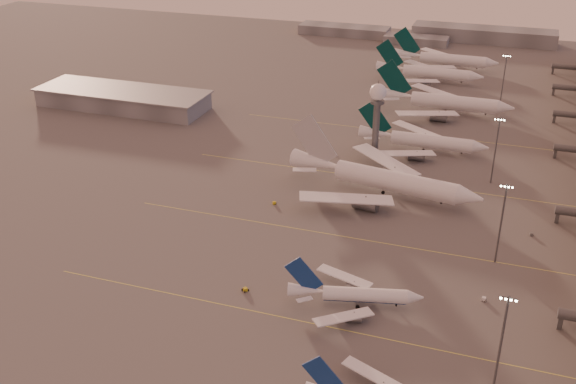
% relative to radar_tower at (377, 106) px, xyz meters
% --- Properties ---
extents(ground, '(700.00, 700.00, 0.00)m').
position_rel_radar_tower_xyz_m(ground, '(-5.00, -120.00, -20.95)').
color(ground, '#5B5959').
rests_on(ground, ground).
extents(taxiway_markings, '(180.00, 185.25, 0.02)m').
position_rel_radar_tower_xyz_m(taxiway_markings, '(25.00, -64.00, -20.94)').
color(taxiway_markings, '#EDE753').
rests_on(taxiway_markings, ground).
extents(hangar, '(82.00, 27.00, 8.50)m').
position_rel_radar_tower_xyz_m(hangar, '(-125.00, 20.00, -16.63)').
color(hangar, slate).
rests_on(hangar, ground).
extents(radar_tower, '(6.40, 6.40, 31.10)m').
position_rel_radar_tower_xyz_m(radar_tower, '(0.00, 0.00, 0.00)').
color(radar_tower, '#53555A').
rests_on(radar_tower, ground).
extents(mast_a, '(3.60, 0.56, 25.00)m').
position_rel_radar_tower_xyz_m(mast_a, '(53.00, -120.00, -7.21)').
color(mast_a, '#53555A').
rests_on(mast_a, ground).
extents(mast_b, '(3.60, 0.56, 25.00)m').
position_rel_radar_tower_xyz_m(mast_b, '(50.00, -65.00, -7.21)').
color(mast_b, '#53555A').
rests_on(mast_b, ground).
extents(mast_c, '(3.60, 0.56, 25.00)m').
position_rel_radar_tower_xyz_m(mast_c, '(45.00, -10.00, -7.21)').
color(mast_c, '#53555A').
rests_on(mast_c, ground).
extents(mast_d, '(3.60, 0.56, 25.00)m').
position_rel_radar_tower_xyz_m(mast_d, '(43.00, 80.00, -7.21)').
color(mast_d, '#53555A').
rests_on(mast_d, ground).
extents(distant_horizon, '(165.00, 37.50, 9.00)m').
position_rel_radar_tower_xyz_m(distant_horizon, '(-2.38, 205.14, -17.06)').
color(distant_horizon, slate).
rests_on(distant_horizon, ground).
extents(narrowbody_mid, '(35.34, 27.86, 14.05)m').
position_rel_radar_tower_xyz_m(narrowbody_mid, '(16.80, -99.15, -18.11)').
color(narrowbody_mid, white).
rests_on(narrowbody_mid, ground).
extents(widebody_white, '(70.03, 55.69, 24.78)m').
position_rel_radar_tower_xyz_m(widebody_white, '(10.02, -32.08, -16.65)').
color(widebody_white, white).
rests_on(widebody_white, ground).
extents(greentail_a, '(52.30, 42.27, 19.01)m').
position_rel_radar_tower_xyz_m(greentail_a, '(16.89, 11.81, -17.59)').
color(greentail_a, white).
rests_on(greentail_a, ground).
extents(greentail_b, '(63.14, 51.02, 22.94)m').
position_rel_radar_tower_xyz_m(greentail_b, '(19.07, 61.17, -16.90)').
color(greentail_b, white).
rests_on(greentail_b, ground).
extents(greentail_c, '(57.17, 46.16, 20.76)m').
position_rel_radar_tower_xyz_m(greentail_c, '(5.09, 108.94, -17.28)').
color(greentail_c, white).
rests_on(greentail_c, ground).
extents(greentail_d, '(59.07, 47.72, 21.46)m').
position_rel_radar_tower_xyz_m(greentail_d, '(9.86, 138.23, -17.16)').
color(greentail_d, white).
rests_on(greentail_d, ground).
extents(gsv_tug_mid, '(3.96, 3.52, 0.97)m').
position_rel_radar_tower_xyz_m(gsv_tug_mid, '(-12.60, -102.40, -20.45)').
color(gsv_tug_mid, gold).
rests_on(gsv_tug_mid, ground).
extents(gsv_truck_b, '(5.59, 2.42, 2.19)m').
position_rel_radar_tower_xyz_m(gsv_truck_b, '(48.88, -86.00, -19.83)').
color(gsv_truck_b, white).
rests_on(gsv_truck_b, ground).
extents(gsv_truck_c, '(4.61, 5.02, 2.03)m').
position_rel_radar_tower_xyz_m(gsv_truck_c, '(-22.69, -51.22, -19.91)').
color(gsv_truck_c, gold).
rests_on(gsv_truck_c, ground).
extents(gsv_catering_b, '(5.04, 2.95, 3.88)m').
position_rel_radar_tower_xyz_m(gsv_catering_b, '(59.82, -45.45, -19.01)').
color(gsv_catering_b, slate).
rests_on(gsv_catering_b, ground).
extents(gsv_tug_far, '(3.67, 3.91, 0.97)m').
position_rel_radar_tower_xyz_m(gsv_tug_far, '(-1.01, -17.29, -20.45)').
color(gsv_tug_far, gold).
rests_on(gsv_tug_far, ground).
extents(gsv_truck_d, '(3.63, 6.07, 2.31)m').
position_rel_radar_tower_xyz_m(gsv_truck_d, '(-16.92, -0.50, -19.77)').
color(gsv_truck_d, gold).
rests_on(gsv_truck_d, ground).
extents(gsv_tug_hangar, '(3.53, 2.59, 0.91)m').
position_rel_radar_tower_xyz_m(gsv_tug_hangar, '(32.22, 25.28, -20.48)').
color(gsv_tug_hangar, white).
rests_on(gsv_tug_hangar, ground).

